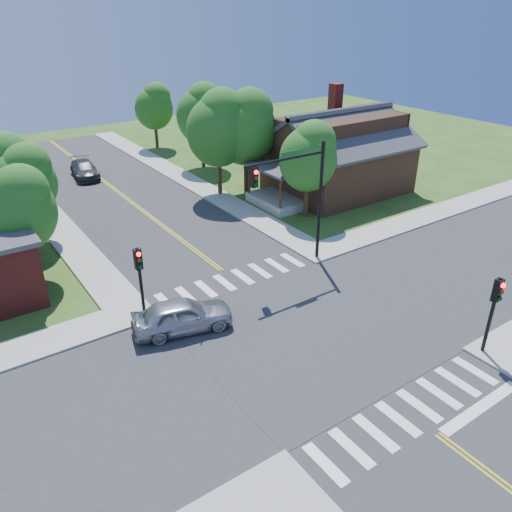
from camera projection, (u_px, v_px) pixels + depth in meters
ground at (304, 334)px, 23.47m from camera, size 100.00×100.00×0.00m
road_ns at (304, 333)px, 23.46m from camera, size 10.00×90.00×0.04m
road_ew at (304, 333)px, 23.46m from camera, size 90.00×10.00×0.04m
intersection_patch at (304, 334)px, 23.47m from camera, size 10.20×10.20×0.06m
sidewalk_ne at (329, 183)px, 43.07m from camera, size 40.00×40.00×0.14m
crosswalk_north at (234, 279)px, 28.00m from camera, size 8.85×2.00×0.01m
crosswalk_south at (409, 412)px, 18.90m from camera, size 8.85×2.00×0.01m
centerline at (304, 333)px, 23.45m from camera, size 0.30×90.00×0.01m
stop_bar at (481, 408)px, 19.16m from camera, size 4.60×0.45×0.09m
signal_mast_ne at (298, 188)px, 27.36m from camera, size 5.30×0.42×7.20m
signal_pole_se at (495, 302)px, 20.98m from camera, size 0.34×0.42×3.80m
signal_pole_nw at (139, 270)px, 23.52m from camera, size 0.34×0.42×3.80m
house_ne at (338, 151)px, 40.08m from camera, size 13.05×8.80×7.11m
tree_e_a at (310, 155)px, 34.37m from camera, size 4.11×3.90×6.98m
tree_e_b at (247, 125)px, 38.55m from camera, size 4.92×4.67×8.36m
tree_e_c at (202, 112)px, 45.27m from camera, size 4.58×4.35×7.79m
tree_e_d at (155, 105)px, 51.94m from camera, size 3.99×3.79×6.78m
tree_w_a at (19, 207)px, 26.15m from camera, size 3.91×3.72×6.65m
tree_w_b at (5, 170)px, 31.42m from camera, size 4.07×3.87×6.92m
tree_house at (219, 126)px, 38.09m from camera, size 4.95×4.70×8.41m
tree_bldg at (26, 179)px, 30.67m from camera, size 3.83×3.64×6.52m
car_silver at (182, 316)px, 23.37m from camera, size 4.09×5.59×1.60m
car_dgrey at (85, 170)px, 44.26m from camera, size 3.24×5.40×1.42m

